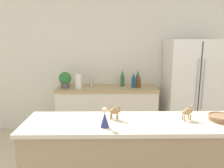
# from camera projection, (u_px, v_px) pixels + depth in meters

# --- Properties ---
(wall_back) EXTENTS (8.00, 0.06, 2.55)m
(wall_back) POSITION_uv_depth(u_px,v_px,m) (123.00, 64.00, 4.12)
(wall_back) COLOR silver
(wall_back) RESTS_ON ground_plane
(back_counter) EXTENTS (1.76, 0.63, 0.89)m
(back_counter) POSITION_uv_depth(u_px,v_px,m) (107.00, 111.00, 3.96)
(back_counter) COLOR silver
(back_counter) RESTS_ON ground_plane
(refrigerator) EXTENTS (0.90, 0.70, 1.73)m
(refrigerator) POSITION_uv_depth(u_px,v_px,m) (191.00, 89.00, 3.84)
(refrigerator) COLOR silver
(refrigerator) RESTS_ON ground_plane
(potted_plant) EXTENTS (0.22, 0.22, 0.28)m
(potted_plant) POSITION_uv_depth(u_px,v_px,m) (65.00, 79.00, 3.79)
(potted_plant) COLOR #595451
(potted_plant) RESTS_ON back_counter
(paper_towel_roll) EXTENTS (0.12, 0.12, 0.25)m
(paper_towel_roll) POSITION_uv_depth(u_px,v_px,m) (78.00, 81.00, 3.77)
(paper_towel_roll) COLOR white
(paper_towel_roll) RESTS_ON back_counter
(back_bottle_0) EXTENTS (0.07, 0.07, 0.30)m
(back_bottle_0) POSITION_uv_depth(u_px,v_px,m) (122.00, 78.00, 3.93)
(back_bottle_0) COLOR #2D6033
(back_bottle_0) RESTS_ON back_counter
(back_bottle_1) EXTENTS (0.08, 0.08, 0.23)m
(back_bottle_1) POSITION_uv_depth(u_px,v_px,m) (139.00, 81.00, 3.82)
(back_bottle_1) COLOR brown
(back_bottle_1) RESTS_ON back_counter
(back_bottle_2) EXTENTS (0.07, 0.07, 0.27)m
(back_bottle_2) POSITION_uv_depth(u_px,v_px,m) (134.00, 80.00, 3.81)
(back_bottle_2) COLOR navy
(back_bottle_2) RESTS_ON back_counter
(back_bottle_3) EXTENTS (0.06, 0.06, 0.28)m
(back_bottle_3) POSITION_uv_depth(u_px,v_px,m) (91.00, 79.00, 3.90)
(back_bottle_3) COLOR #B2B7BC
(back_bottle_3) RESTS_ON back_counter
(back_bottle_4) EXTENTS (0.07, 0.07, 0.30)m
(back_bottle_4) POSITION_uv_depth(u_px,v_px,m) (138.00, 79.00, 3.90)
(back_bottle_4) COLOR #2D6033
(back_bottle_4) RESTS_ON back_counter
(fruit_bowl) EXTENTS (0.22, 0.22, 0.05)m
(fruit_bowl) POSITION_uv_depth(u_px,v_px,m) (221.00, 117.00, 1.98)
(fruit_bowl) COLOR #8C6647
(fruit_bowl) RESTS_ON bar_counter
(camel_figurine) EXTENTS (0.11, 0.07, 0.14)m
(camel_figurine) POSITION_uv_depth(u_px,v_px,m) (187.00, 112.00, 1.98)
(camel_figurine) COLOR #A87F4C
(camel_figurine) RESTS_ON bar_counter
(camel_figurine_second) EXTENTS (0.11, 0.07, 0.13)m
(camel_figurine_second) POSITION_uv_depth(u_px,v_px,m) (115.00, 111.00, 2.00)
(camel_figurine_second) COLOR olive
(camel_figurine_second) RESTS_ON bar_counter
(wise_man_figurine_crimson) EXTENTS (0.07, 0.07, 0.17)m
(wise_man_figurine_crimson) POSITION_uv_depth(u_px,v_px,m) (105.00, 119.00, 1.82)
(wise_man_figurine_crimson) COLOR navy
(wise_man_figurine_crimson) RESTS_ON bar_counter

